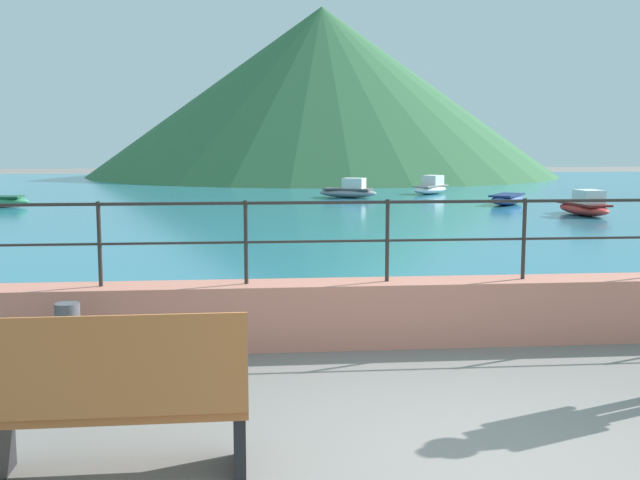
% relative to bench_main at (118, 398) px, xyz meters
% --- Properties ---
extents(ground_plane, '(120.00, 120.00, 0.00)m').
position_rel_bench_main_xyz_m(ground_plane, '(2.37, 0.03, -0.56)').
color(ground_plane, slate).
extents(promenade_wall, '(20.00, 0.56, 0.70)m').
position_rel_bench_main_xyz_m(promenade_wall, '(2.37, 3.23, -0.21)').
color(promenade_wall, tan).
rests_on(promenade_wall, ground).
extents(railing, '(18.44, 0.04, 0.90)m').
position_rel_bench_main_xyz_m(railing, '(2.37, 3.23, 0.76)').
color(railing, '#282623').
rests_on(railing, promenade_wall).
extents(lake_water, '(64.00, 44.32, 0.06)m').
position_rel_bench_main_xyz_m(lake_water, '(2.37, 25.87, -0.53)').
color(lake_water, teal).
rests_on(lake_water, ground).
extents(hill_main, '(29.89, 29.89, 10.74)m').
position_rel_bench_main_xyz_m(hill_main, '(5.73, 44.97, 4.81)').
color(hill_main, '#33663D').
rests_on(hill_main, ground).
extents(hill_secondary, '(11.08, 11.08, 3.90)m').
position_rel_bench_main_xyz_m(hill_secondary, '(10.96, 40.49, 1.39)').
color(hill_secondary, '#33663D').
rests_on(hill_secondary, ground).
extents(bench_main, '(1.71, 0.58, 1.13)m').
position_rel_bench_main_xyz_m(bench_main, '(0.00, 0.00, 0.00)').
color(bench_main, '#B76633').
rests_on(bench_main, ground).
extents(bollard, '(0.24, 0.24, 0.67)m').
position_rel_bench_main_xyz_m(bollard, '(-0.89, 2.53, -0.23)').
color(bollard, '#4C4C51').
rests_on(bollard, ground).
extents(boat_1, '(2.06, 2.40, 0.36)m').
position_rel_bench_main_xyz_m(boat_1, '(9.77, 20.66, -0.30)').
color(boat_1, '#2D4C9E').
rests_on(boat_1, lake_water).
extents(boat_5, '(2.46, 1.79, 0.76)m').
position_rel_bench_main_xyz_m(boat_5, '(4.79, 24.47, -0.23)').
color(boat_5, gray).
rests_on(boat_5, lake_water).
extents(boat_6, '(2.18, 2.33, 0.76)m').
position_rel_bench_main_xyz_m(boat_6, '(8.46, 26.32, -0.23)').
color(boat_6, white).
rests_on(boat_6, lake_water).
extents(boat_7, '(1.13, 2.38, 0.76)m').
position_rel_bench_main_xyz_m(boat_7, '(10.76, 16.72, -0.23)').
color(boat_7, red).
rests_on(boat_7, lake_water).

